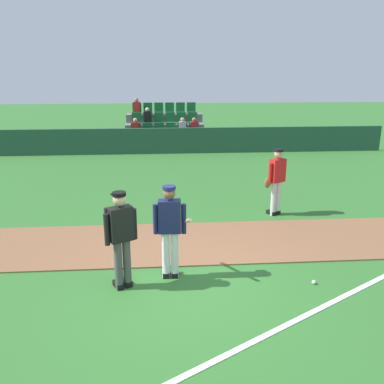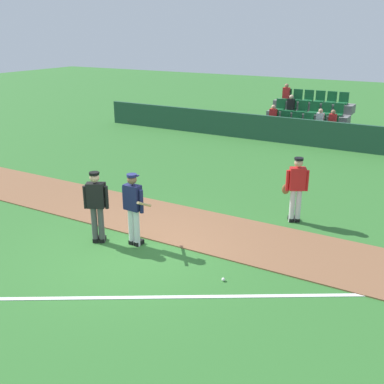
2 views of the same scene
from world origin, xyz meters
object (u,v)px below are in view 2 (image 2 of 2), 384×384
(runner_red_jersey, at_px, (296,187))
(baseball, at_px, (223,279))
(umpire_home_plate, at_px, (96,203))
(batter_navy_jersey, at_px, (134,207))

(runner_red_jersey, xyz_separation_m, baseball, (-0.27, -3.68, -0.93))
(umpire_home_plate, distance_m, baseball, 3.54)
(runner_red_jersey, bearing_deg, baseball, -94.24)
(batter_navy_jersey, height_order, umpire_home_plate, same)
(umpire_home_plate, bearing_deg, runner_red_jersey, 43.73)
(runner_red_jersey, bearing_deg, umpire_home_plate, -136.27)
(batter_navy_jersey, distance_m, baseball, 2.75)
(umpire_home_plate, bearing_deg, batter_navy_jersey, 19.23)
(umpire_home_plate, relative_size, runner_red_jersey, 1.00)
(umpire_home_plate, xyz_separation_m, runner_red_jersey, (3.67, 3.51, -0.04))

